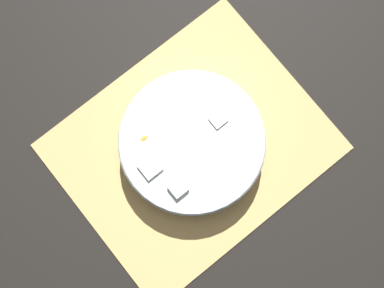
% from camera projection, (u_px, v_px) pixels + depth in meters
% --- Properties ---
extents(ground_plane, '(6.00, 6.00, 0.00)m').
position_uv_depth(ground_plane, '(192.00, 147.00, 0.94)').
color(ground_plane, black).
extents(bamboo_mat_center, '(0.44, 0.36, 0.01)m').
position_uv_depth(bamboo_mat_center, '(192.00, 146.00, 0.94)').
color(bamboo_mat_center, tan).
rests_on(bamboo_mat_center, ground_plane).
extents(fruit_salad_bowl, '(0.25, 0.25, 0.07)m').
position_uv_depth(fruit_salad_bowl, '(192.00, 144.00, 0.90)').
color(fruit_salad_bowl, silver).
rests_on(fruit_salad_bowl, bamboo_mat_center).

